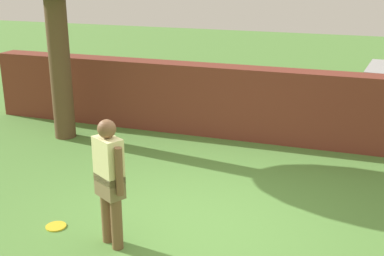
{
  "coord_description": "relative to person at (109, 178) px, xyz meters",
  "views": [
    {
      "loc": [
        1.88,
        -5.64,
        3.31
      ],
      "look_at": [
        -0.41,
        0.98,
        1.0
      ],
      "focal_mm": 46.71,
      "sensor_mm": 36.0,
      "label": 1
    }
  ],
  "objects": [
    {
      "name": "frisbee_yellow",
      "position": [
        -0.91,
        0.13,
        -0.89
      ],
      "size": [
        0.27,
        0.27,
        0.02
      ],
      "primitive_type": "cylinder",
      "color": "yellow",
      "rests_on": "ground"
    },
    {
      "name": "ground_plane",
      "position": [
        0.82,
        0.83,
        -0.9
      ],
      "size": [
        40.0,
        40.0,
        0.0
      ],
      "primitive_type": "plane",
      "color": "#568C3D"
    },
    {
      "name": "person",
      "position": [
        0.0,
        0.0,
        0.0
      ],
      "size": [
        0.48,
        0.37,
        1.62
      ],
      "rotation": [
        0.0,
        0.0,
        -0.52
      ],
      "color": "brown",
      "rests_on": "ground"
    },
    {
      "name": "brick_wall",
      "position": [
        -0.68,
        4.46,
        -0.19
      ],
      "size": [
        8.58,
        0.5,
        1.42
      ],
      "primitive_type": "cube",
      "color": "brown",
      "rests_on": "ground"
    }
  ]
}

